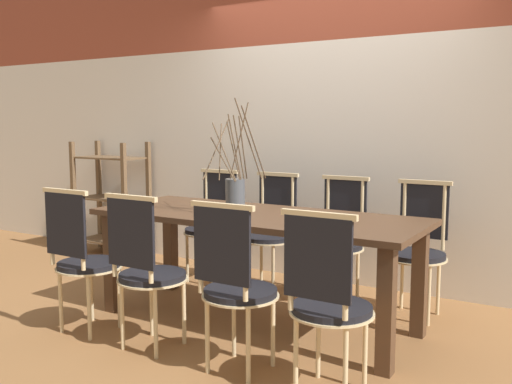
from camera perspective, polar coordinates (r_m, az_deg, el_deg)
ground_plane at (r=4.12m, az=0.00°, el=-12.92°), size 16.00×16.00×0.00m
wall_rear at (r=5.03m, az=7.72°, el=9.16°), size 12.00×0.06×3.20m
dining_table at (r=3.95m, az=0.00°, el=-3.73°), size 2.30×0.88×0.78m
chair_near_leftend at (r=3.97m, az=-16.96°, el=-6.14°), size 0.44×0.44×0.98m
chair_near_left at (r=3.58m, az=-10.89°, el=-7.38°), size 0.44×0.44×0.98m
chair_near_center at (r=3.19m, az=-2.09°, el=-9.03°), size 0.44×0.44×0.98m
chair_near_right at (r=2.94m, az=7.18°, el=-10.51°), size 0.44×0.44×0.98m
chair_far_leftend at (r=5.09m, az=-4.44°, el=-2.99°), size 0.44×0.44×0.98m
chair_far_left at (r=4.77m, az=1.43°, el=-3.65°), size 0.44×0.44×0.98m
chair_far_center at (r=4.50m, az=8.23°, el=-4.35°), size 0.44×0.44×0.98m
chair_far_right at (r=4.31m, az=15.92°, el=-5.08°), size 0.44×0.44×0.98m
vase_centerpiece at (r=3.91m, az=-2.08°, el=-0.09°), size 0.32×0.32×0.78m
book_stack at (r=3.59m, az=5.53°, el=-2.89°), size 0.25×0.19×0.02m
shelving_rack at (r=6.25m, az=-14.28°, el=-0.67°), size 0.78×0.41×1.20m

